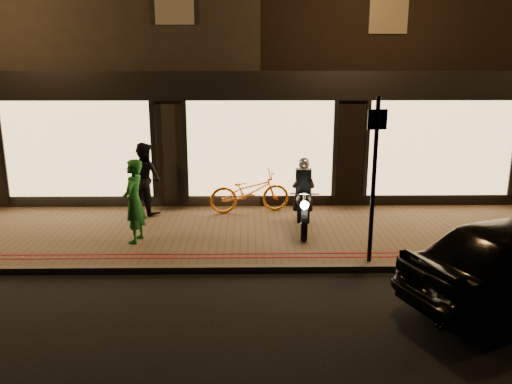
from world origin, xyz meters
The scene contains 10 objects.
ground centered at (0.00, 0.00, 0.00)m, with size 90.00×90.00×0.00m, color black.
sidewalk centered at (0.00, 2.00, 0.06)m, with size 50.00×4.00×0.12m, color brown.
kerb_stone centered at (0.00, 0.05, 0.06)m, with size 50.00×0.14×0.12m, color #59544C.
red_kerb_lines centered at (0.00, 0.55, 0.12)m, with size 50.00×0.26×0.01m.
building_row centered at (0.00, 8.99, 4.25)m, with size 48.00×10.11×8.50m.
motorcycle centered at (0.89, 2.08, 0.73)m, with size 0.60×1.94×1.59m.
sign_post centered at (1.93, 0.25, 1.80)m, with size 0.35×0.09×3.00m.
bicycle_gold centered at (-0.27, 3.48, 0.64)m, with size 0.68×1.96×1.03m, color orange.
person_green centered at (-2.60, 1.38, 0.97)m, with size 0.62×0.41×1.71m, color #20792E.
person_dark centered at (-2.79, 3.43, 0.99)m, with size 0.85×0.66×1.74m, color black.
Camera 1 is at (-0.29, -8.32, 3.61)m, focal length 35.00 mm.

